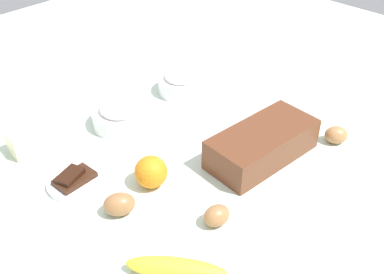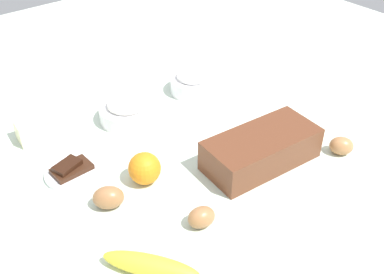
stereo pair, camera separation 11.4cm
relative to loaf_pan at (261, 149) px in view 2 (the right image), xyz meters
name	(u,v)px [view 2 (the right image)]	position (x,y,z in m)	size (l,w,h in m)	color
ground_plane	(192,153)	(0.10, -0.14, -0.05)	(2.40, 2.40, 0.02)	silver
loaf_pan	(261,149)	(0.00, 0.00, 0.00)	(0.29, 0.15, 0.08)	brown
flour_bowl	(127,110)	(0.15, -0.36, -0.01)	(0.15, 0.15, 0.07)	white
sugar_bowl	(193,82)	(-0.09, -0.37, -0.01)	(0.13, 0.13, 0.07)	white
banana	(151,266)	(0.39, 0.10, -0.02)	(0.19, 0.04, 0.04)	yellow
orange_fruit	(145,168)	(0.26, -0.12, 0.00)	(0.08, 0.08, 0.08)	orange
butter_block	(35,129)	(0.38, -0.44, -0.01)	(0.09, 0.06, 0.06)	#F4EDB2
egg_near_butter	(341,146)	(-0.18, 0.10, -0.02)	(0.05, 0.05, 0.06)	#B07748
egg_beside_bowl	(201,217)	(0.24, 0.07, -0.02)	(0.05, 0.05, 0.06)	#A36D42
egg_loose	(108,198)	(0.36, -0.10, -0.02)	(0.05, 0.05, 0.07)	#9D6940
chocolate_plate	(72,171)	(0.38, -0.25, -0.03)	(0.13, 0.13, 0.03)	white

